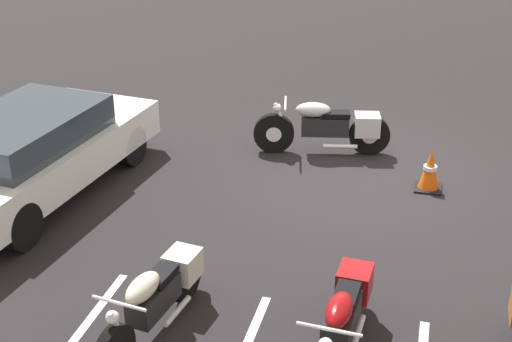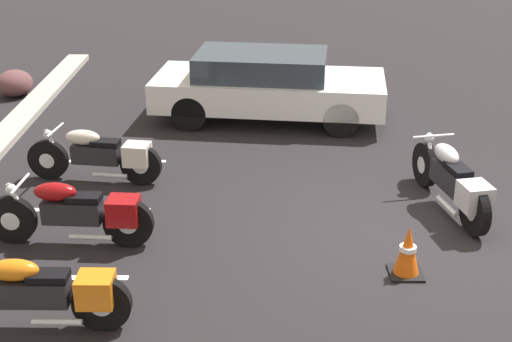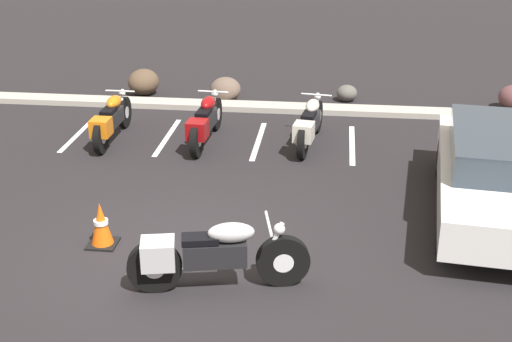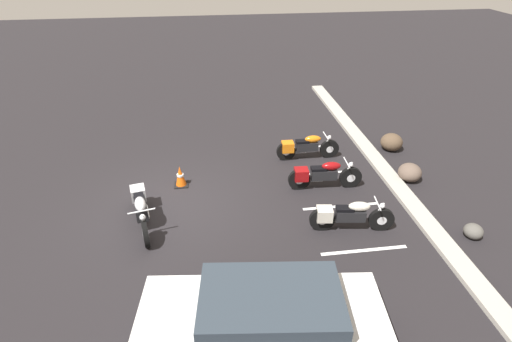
{
  "view_description": "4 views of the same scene",
  "coord_description": "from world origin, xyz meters",
  "px_view_note": "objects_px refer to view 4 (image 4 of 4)",
  "views": [
    {
      "loc": [
        -1.0,
        10.13,
        4.88
      ],
      "look_at": [
        1.28,
        1.48,
        0.59
      ],
      "focal_mm": 50.0,
      "sensor_mm": 36.0,
      "label": 1
    },
    {
      "loc": [
        -8.41,
        1.97,
        4.53
      ],
      "look_at": [
        0.47,
        2.03,
        0.67
      ],
      "focal_mm": 50.0,
      "sensor_mm": 36.0,
      "label": 2
    },
    {
      "loc": [
        2.06,
        -8.19,
        4.79
      ],
      "look_at": [
        0.86,
        2.01,
        0.46
      ],
      "focal_mm": 50.0,
      "sensor_mm": 36.0,
      "label": 3
    },
    {
      "loc": [
        9.12,
        1.09,
        6.43
      ],
      "look_at": [
        -0.59,
        2.41,
        0.6
      ],
      "focal_mm": 28.0,
      "sensor_mm": 36.0,
      "label": 4
    }
  ],
  "objects_px": {
    "traffic_cone": "(180,176)",
    "parked_bike_0": "(305,147)",
    "landscape_rock_2": "(410,172)",
    "motorcycle_silver_featured": "(141,208)",
    "car_white": "(264,319)",
    "landscape_rock_1": "(392,142)",
    "parked_bike_1": "(322,175)",
    "parked_bike_2": "(348,215)",
    "landscape_rock_3": "(473,231)"
  },
  "relations": [
    {
      "from": "parked_bike_0",
      "to": "car_white",
      "type": "bearing_deg",
      "value": -109.12
    },
    {
      "from": "parked_bike_2",
      "to": "car_white",
      "type": "distance_m",
      "value": 3.92
    },
    {
      "from": "landscape_rock_3",
      "to": "parked_bike_0",
      "type": "bearing_deg",
      "value": -144.89
    },
    {
      "from": "car_white",
      "to": "landscape_rock_3",
      "type": "bearing_deg",
      "value": -151.3
    },
    {
      "from": "traffic_cone",
      "to": "parked_bike_0",
      "type": "bearing_deg",
      "value": 105.4
    },
    {
      "from": "car_white",
      "to": "landscape_rock_3",
      "type": "height_order",
      "value": "car_white"
    },
    {
      "from": "motorcycle_silver_featured",
      "to": "landscape_rock_1",
      "type": "bearing_deg",
      "value": 98.47
    },
    {
      "from": "landscape_rock_3",
      "to": "traffic_cone",
      "type": "distance_m",
      "value": 7.91
    },
    {
      "from": "parked_bike_2",
      "to": "landscape_rock_2",
      "type": "bearing_deg",
      "value": 45.12
    },
    {
      "from": "parked_bike_1",
      "to": "parked_bike_2",
      "type": "bearing_deg",
      "value": -83.24
    },
    {
      "from": "car_white",
      "to": "landscape_rock_1",
      "type": "bearing_deg",
      "value": -121.86
    },
    {
      "from": "car_white",
      "to": "traffic_cone",
      "type": "bearing_deg",
      "value": -67.33
    },
    {
      "from": "parked_bike_0",
      "to": "parked_bike_1",
      "type": "distance_m",
      "value": 1.81
    },
    {
      "from": "parked_bike_0",
      "to": "parked_bike_1",
      "type": "height_order",
      "value": "parked_bike_1"
    },
    {
      "from": "parked_bike_1",
      "to": "parked_bike_0",
      "type": "bearing_deg",
      "value": 94.88
    },
    {
      "from": "car_white",
      "to": "parked_bike_0",
      "type": "bearing_deg",
      "value": -103.02
    },
    {
      "from": "parked_bike_2",
      "to": "landscape_rock_3",
      "type": "bearing_deg",
      "value": -5.49
    },
    {
      "from": "motorcycle_silver_featured",
      "to": "parked_bike_1",
      "type": "distance_m",
      "value": 5.08
    },
    {
      "from": "parked_bike_2",
      "to": "landscape_rock_3",
      "type": "height_order",
      "value": "parked_bike_2"
    },
    {
      "from": "parked_bike_0",
      "to": "landscape_rock_2",
      "type": "xyz_separation_m",
      "value": [
        1.76,
        2.8,
        -0.16
      ]
    },
    {
      "from": "landscape_rock_2",
      "to": "motorcycle_silver_featured",
      "type": "bearing_deg",
      "value": -82.42
    },
    {
      "from": "parked_bike_0",
      "to": "landscape_rock_3",
      "type": "bearing_deg",
      "value": -54.46
    },
    {
      "from": "landscape_rock_3",
      "to": "parked_bike_2",
      "type": "bearing_deg",
      "value": -103.35
    },
    {
      "from": "parked_bike_1",
      "to": "landscape_rock_3",
      "type": "xyz_separation_m",
      "value": [
        2.66,
        3.09,
        -0.27
      ]
    },
    {
      "from": "parked_bike_0",
      "to": "landscape_rock_2",
      "type": "distance_m",
      "value": 3.31
    },
    {
      "from": "parked_bike_1",
      "to": "parked_bike_2",
      "type": "distance_m",
      "value": 1.96
    },
    {
      "from": "landscape_rock_2",
      "to": "car_white",
      "type": "bearing_deg",
      "value": -46.28
    },
    {
      "from": "parked_bike_0",
      "to": "landscape_rock_3",
      "type": "xyz_separation_m",
      "value": [
        4.47,
        3.14,
        -0.25
      ]
    },
    {
      "from": "parked_bike_1",
      "to": "car_white",
      "type": "xyz_separation_m",
      "value": [
        4.91,
        -2.44,
        0.23
      ]
    },
    {
      "from": "parked_bike_0",
      "to": "landscape_rock_3",
      "type": "height_order",
      "value": "parked_bike_0"
    },
    {
      "from": "parked_bike_1",
      "to": "landscape_rock_1",
      "type": "height_order",
      "value": "parked_bike_1"
    },
    {
      "from": "parked_bike_0",
      "to": "landscape_rock_1",
      "type": "xyz_separation_m",
      "value": [
        -0.2,
        3.1,
        -0.14
      ]
    },
    {
      "from": "landscape_rock_2",
      "to": "parked_bike_0",
      "type": "bearing_deg",
      "value": -122.07
    },
    {
      "from": "parked_bike_0",
      "to": "landscape_rock_2",
      "type": "bearing_deg",
      "value": -31.64
    },
    {
      "from": "parked_bike_0",
      "to": "traffic_cone",
      "type": "distance_m",
      "value": 4.16
    },
    {
      "from": "traffic_cone",
      "to": "car_white",
      "type": "bearing_deg",
      "value": 16.14
    },
    {
      "from": "motorcycle_silver_featured",
      "to": "landscape_rock_2",
      "type": "xyz_separation_m",
      "value": [
        -1.03,
        7.74,
        -0.2
      ]
    },
    {
      "from": "landscape_rock_1",
      "to": "traffic_cone",
      "type": "xyz_separation_m",
      "value": [
        1.31,
        -7.11,
        -0.0
      ]
    },
    {
      "from": "landscape_rock_2",
      "to": "parked_bike_1",
      "type": "bearing_deg",
      "value": -88.91
    },
    {
      "from": "landscape_rock_2",
      "to": "traffic_cone",
      "type": "height_order",
      "value": "traffic_cone"
    },
    {
      "from": "motorcycle_silver_featured",
      "to": "car_white",
      "type": "xyz_separation_m",
      "value": [
        3.93,
        2.55,
        0.21
      ]
    },
    {
      "from": "landscape_rock_2",
      "to": "landscape_rock_3",
      "type": "distance_m",
      "value": 2.73
    },
    {
      "from": "motorcycle_silver_featured",
      "to": "traffic_cone",
      "type": "relative_size",
      "value": 3.49
    },
    {
      "from": "motorcycle_silver_featured",
      "to": "parked_bike_2",
      "type": "height_order",
      "value": "motorcycle_silver_featured"
    },
    {
      "from": "car_white",
      "to": "landscape_rock_2",
      "type": "distance_m",
      "value": 7.19
    },
    {
      "from": "motorcycle_silver_featured",
      "to": "landscape_rock_3",
      "type": "height_order",
      "value": "motorcycle_silver_featured"
    },
    {
      "from": "parked_bike_1",
      "to": "parked_bike_2",
      "type": "xyz_separation_m",
      "value": [
        1.95,
        0.12,
        -0.01
      ]
    },
    {
      "from": "car_white",
      "to": "landscape_rock_1",
      "type": "height_order",
      "value": "car_white"
    },
    {
      "from": "parked_bike_2",
      "to": "landscape_rock_1",
      "type": "bearing_deg",
      "value": 61.39
    },
    {
      "from": "landscape_rock_1",
      "to": "landscape_rock_2",
      "type": "height_order",
      "value": "landscape_rock_1"
    }
  ]
}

